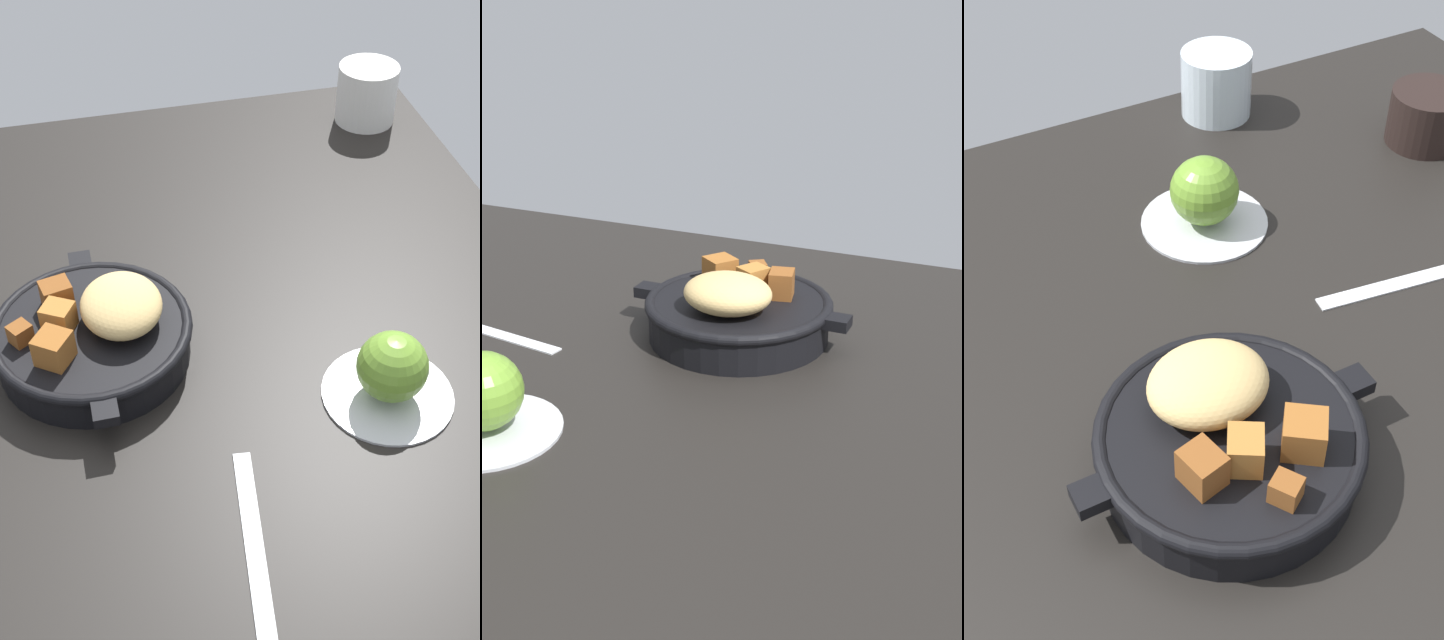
% 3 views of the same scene
% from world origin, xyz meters
% --- Properties ---
extents(ground_plane, '(1.09, 0.83, 0.02)m').
position_xyz_m(ground_plane, '(0.00, 0.00, -0.01)').
color(ground_plane, black).
extents(cast_iron_skillet, '(0.25, 0.20, 0.08)m').
position_xyz_m(cast_iron_skillet, '(-0.06, -0.10, 0.03)').
color(cast_iron_skillet, black).
rests_on(cast_iron_skillet, ground_plane).
extents(saucer_plate, '(0.13, 0.13, 0.01)m').
position_xyz_m(saucer_plate, '(0.07, 0.17, 0.00)').
color(saucer_plate, '#B7BABF').
rests_on(saucer_plate, ground_plane).
extents(red_apple, '(0.07, 0.07, 0.07)m').
position_xyz_m(red_apple, '(0.07, 0.17, 0.04)').
color(red_apple, olive).
rests_on(red_apple, saucer_plate).
extents(butter_knife, '(0.19, 0.04, 0.00)m').
position_xyz_m(butter_knife, '(0.20, 0.00, 0.00)').
color(butter_knife, silver).
rests_on(butter_knife, ground_plane).
extents(coffee_mug_dark, '(0.09, 0.09, 0.06)m').
position_xyz_m(coffee_mug_dark, '(0.36, 0.19, 0.03)').
color(coffee_mug_dark, black).
rests_on(coffee_mug_dark, ground_plane).
extents(water_glass_short, '(0.08, 0.08, 0.08)m').
position_xyz_m(water_glass_short, '(0.18, 0.35, 0.04)').
color(water_glass_short, silver).
rests_on(water_glass_short, ground_plane).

